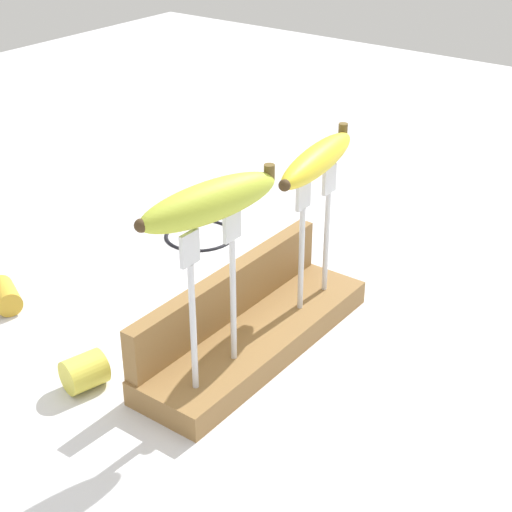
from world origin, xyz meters
name	(u,v)px	position (x,y,z in m)	size (l,w,h in m)	color
ground_plane	(256,349)	(0.00, 0.00, 0.00)	(3.00, 3.00, 0.00)	silver
wooden_board	(256,338)	(0.00, 0.00, 0.02)	(0.36, 0.11, 0.03)	olive
board_backstop	(228,294)	(0.00, 0.04, 0.06)	(0.35, 0.02, 0.07)	olive
fork_stand_left	(213,285)	(-0.10, -0.02, 0.15)	(0.09, 0.01, 0.19)	silver
fork_stand_right	(315,225)	(0.10, -0.02, 0.14)	(0.08, 0.01, 0.18)	silver
banana_raised_left	(210,201)	(-0.10, -0.02, 0.24)	(0.18, 0.07, 0.04)	#B2C138
banana_raised_right	(318,159)	(0.10, -0.02, 0.23)	(0.19, 0.06, 0.04)	yellow
banana_chunk_near	(85,371)	(-0.18, 0.11, 0.02)	(0.06, 0.05, 0.04)	#DBD147
banana_chunk_far	(5,295)	(-0.12, 0.33, 0.02)	(0.06, 0.07, 0.03)	gold
wire_coil	(200,234)	(0.20, 0.26, 0.00)	(0.11, 0.11, 0.01)	black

